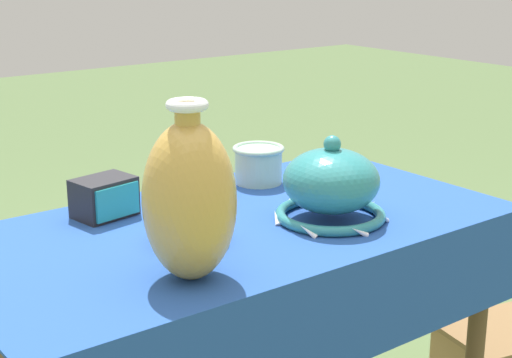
% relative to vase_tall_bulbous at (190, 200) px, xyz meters
% --- Properties ---
extents(display_table, '(1.18, 0.63, 0.76)m').
position_rel_vase_tall_bulbous_xyz_m(display_table, '(0.23, 0.18, -0.23)').
color(display_table, brown).
rests_on(display_table, ground_plane).
extents(vase_tall_bulbous, '(0.16, 0.16, 0.32)m').
position_rel_vase_tall_bulbous_xyz_m(vase_tall_bulbous, '(0.00, 0.00, 0.00)').
color(vase_tall_bulbous, gold).
rests_on(vase_tall_bulbous, display_table).
extents(vase_dome_bell, '(0.25, 0.25, 0.19)m').
position_rel_vase_tall_bulbous_xyz_m(vase_dome_bell, '(0.41, 0.08, -0.07)').
color(vase_dome_bell, teal).
rests_on(vase_dome_bell, display_table).
extents(mosaic_tile_box, '(0.14, 0.11, 0.09)m').
position_rel_vase_tall_bulbous_xyz_m(mosaic_tile_box, '(0.03, 0.39, -0.10)').
color(mosaic_tile_box, '#232328').
rests_on(mosaic_tile_box, display_table).
extents(pot_squat_terracotta, '(0.15, 0.15, 0.06)m').
position_rel_vase_tall_bulbous_xyz_m(pot_squat_terracotta, '(0.09, 0.15, -0.12)').
color(pot_squat_terracotta, '#BC6642').
rests_on(pot_squat_terracotta, display_table).
extents(cup_wide_celadon, '(0.13, 0.13, 0.09)m').
position_rel_vase_tall_bulbous_xyz_m(cup_wide_celadon, '(0.45, 0.39, -0.09)').
color(cup_wide_celadon, '#A8CCB7').
rests_on(cup_wide_celadon, display_table).
extents(pot_squat_rose, '(0.14, 0.14, 0.06)m').
position_rel_vase_tall_bulbous_xyz_m(pot_squat_rose, '(0.26, 0.39, -0.11)').
color(pot_squat_rose, '#D19399').
rests_on(pot_squat_rose, display_table).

